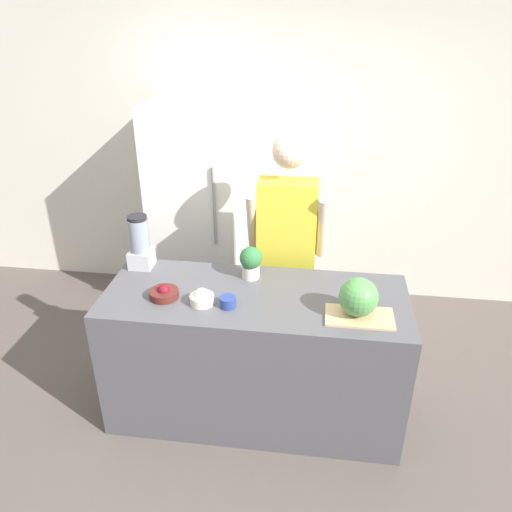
# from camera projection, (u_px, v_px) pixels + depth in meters

# --- Properties ---
(ground_plane) EXTENTS (14.00, 14.00, 0.00)m
(ground_plane) POSITION_uv_depth(u_px,v_px,m) (247.00, 449.00, 3.15)
(ground_plane) COLOR #564C47
(wall_back) EXTENTS (8.00, 0.06, 2.60)m
(wall_back) POSITION_uv_depth(u_px,v_px,m) (281.00, 157.00, 4.38)
(wall_back) COLOR silver
(wall_back) RESTS_ON ground_plane
(counter_island) EXTENTS (1.88, 0.75, 0.92)m
(counter_island) POSITION_uv_depth(u_px,v_px,m) (255.00, 354.00, 3.27)
(counter_island) COLOR #4C4C51
(counter_island) RESTS_ON ground_plane
(refrigerator) EXTENTS (0.74, 0.69, 1.82)m
(refrigerator) POSITION_uv_depth(u_px,v_px,m) (198.00, 210.00, 4.31)
(refrigerator) COLOR white
(refrigerator) RESTS_ON ground_plane
(person) EXTENTS (0.55, 0.28, 1.77)m
(person) POSITION_uv_depth(u_px,v_px,m) (286.00, 252.00, 3.57)
(person) COLOR #4C608C
(person) RESTS_ON ground_plane
(cutting_board) EXTENTS (0.39, 0.22, 0.01)m
(cutting_board) POSITION_uv_depth(u_px,v_px,m) (359.00, 317.00, 2.84)
(cutting_board) COLOR tan
(cutting_board) RESTS_ON counter_island
(watermelon) EXTENTS (0.22, 0.22, 0.22)m
(watermelon) POSITION_uv_depth(u_px,v_px,m) (358.00, 297.00, 2.80)
(watermelon) COLOR #4C8C47
(watermelon) RESTS_ON cutting_board
(bowl_cherries) EXTENTS (0.18, 0.18, 0.09)m
(bowl_cherries) POSITION_uv_depth(u_px,v_px,m) (164.00, 293.00, 3.02)
(bowl_cherries) COLOR #511E19
(bowl_cherries) RESTS_ON counter_island
(bowl_cream) EXTENTS (0.14, 0.14, 0.10)m
(bowl_cream) POSITION_uv_depth(u_px,v_px,m) (202.00, 298.00, 2.96)
(bowl_cream) COLOR beige
(bowl_cream) RESTS_ON counter_island
(bowl_small_blue) EXTENTS (0.10, 0.10, 0.06)m
(bowl_small_blue) POSITION_uv_depth(u_px,v_px,m) (228.00, 302.00, 2.93)
(bowl_small_blue) COLOR navy
(bowl_small_blue) RESTS_ON counter_island
(blender) EXTENTS (0.15, 0.15, 0.37)m
(blender) POSITION_uv_depth(u_px,v_px,m) (140.00, 243.00, 3.31)
(blender) COLOR #B7B7BC
(blender) RESTS_ON counter_island
(potted_plant) EXTENTS (0.15, 0.15, 0.22)m
(potted_plant) POSITION_uv_depth(u_px,v_px,m) (251.00, 261.00, 3.20)
(potted_plant) COLOR beige
(potted_plant) RESTS_ON counter_island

